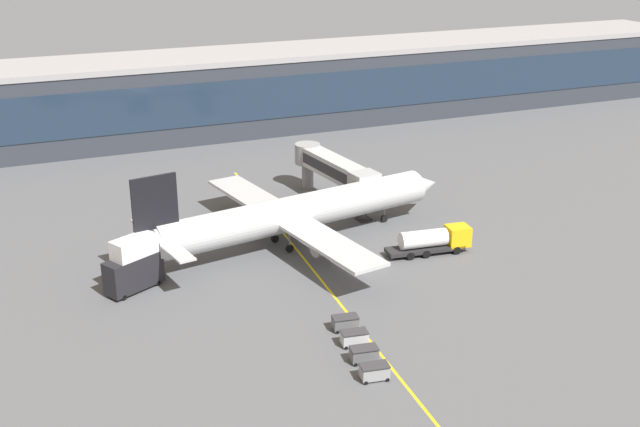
# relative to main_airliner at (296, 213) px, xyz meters

# --- Properties ---
(ground_plane) EXTENTS (700.00, 700.00, 0.00)m
(ground_plane) POSITION_rel_main_airliner_xyz_m (4.82, -10.24, -4.31)
(ground_plane) COLOR #515459
(apron_lead_in_line) EXTENTS (5.37, 79.86, 0.01)m
(apron_lead_in_line) POSITION_rel_main_airliner_xyz_m (-1.02, -8.24, -4.31)
(apron_lead_in_line) COLOR yellow
(apron_lead_in_line) RESTS_ON ground_plane
(terminal_building) EXTENTS (214.45, 18.86, 14.95)m
(terminal_building) POSITION_rel_main_airliner_xyz_m (6.18, 58.47, 3.18)
(terminal_building) COLOR #2D333D
(terminal_building) RESTS_ON ground_plane
(main_airliner) EXTENTS (46.46, 37.02, 12.52)m
(main_airliner) POSITION_rel_main_airliner_xyz_m (0.00, 0.00, 0.00)
(main_airliner) COLOR #B2B7BC
(main_airliner) RESTS_ON ground_plane
(jet_bridge) EXTENTS (5.88, 19.71, 7.00)m
(jet_bridge) POSITION_rel_main_airliner_xyz_m (10.68, 12.84, 0.95)
(jet_bridge) COLOR #B2B7BC
(jet_bridge) RESTS_ON ground_plane
(fuel_tanker) EXTENTS (11.02, 3.74, 3.25)m
(fuel_tanker) POSITION_rel_main_airliner_xyz_m (14.88, -9.45, -2.57)
(fuel_tanker) COLOR #232326
(fuel_tanker) RESTS_ON ground_plane
(catering_lift) EXTENTS (7.19, 5.35, 6.30)m
(catering_lift) POSITION_rel_main_airliner_xyz_m (-21.61, -5.32, -1.25)
(catering_lift) COLOR black
(catering_lift) RESTS_ON ground_plane
(baggage_cart_0) EXTENTS (2.84, 1.95, 1.48)m
(baggage_cart_0) POSITION_rel_main_airliner_xyz_m (-4.82, -32.41, -3.53)
(baggage_cart_0) COLOR gray
(baggage_cart_0) RESTS_ON ground_plane
(baggage_cart_1) EXTENTS (2.84, 1.95, 1.48)m
(baggage_cart_1) POSITION_rel_main_airliner_xyz_m (-4.36, -29.24, -3.53)
(baggage_cart_1) COLOR #595B60
(baggage_cart_1) RESTS_ON ground_plane
(baggage_cart_2) EXTENTS (2.84, 1.95, 1.48)m
(baggage_cart_2) POSITION_rel_main_airliner_xyz_m (-3.91, -26.07, -3.53)
(baggage_cart_2) COLOR #B2B7BC
(baggage_cart_2) RESTS_ON ground_plane
(baggage_cart_3) EXTENTS (2.84, 1.95, 1.48)m
(baggage_cart_3) POSITION_rel_main_airliner_xyz_m (-3.45, -22.91, -3.53)
(baggage_cart_3) COLOR #595B60
(baggage_cart_3) RESTS_ON ground_plane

